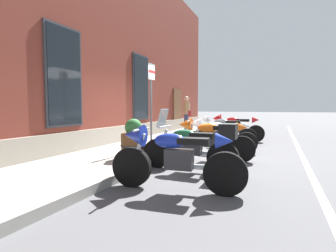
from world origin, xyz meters
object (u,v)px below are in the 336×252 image
object	(u,v)px
motorcycle_grey_naked	(224,132)
parking_sign	(151,93)
motorcycle_green_touring	(194,145)
barrel_planter	(134,141)
motorcycle_orange_sport	(209,137)
motorcycle_blue_sport	(171,155)
motorcycle_white_sport	(216,134)
motorcycle_red_sport	(233,127)
pedestrian_tan_coat	(186,112)

from	to	relation	value
motorcycle_grey_naked	parking_sign	world-z (taller)	parking_sign
motorcycle_green_touring	barrel_planter	world-z (taller)	motorcycle_green_touring
motorcycle_green_touring	motorcycle_orange_sport	bearing A→B (deg)	0.24
motorcycle_blue_sport	motorcycle_green_touring	size ratio (longest dim) A/B	1.06
motorcycle_white_sport	barrel_planter	size ratio (longest dim) A/B	2.38
motorcycle_blue_sport	motorcycle_red_sport	distance (m)	6.63
parking_sign	motorcycle_grey_naked	bearing A→B (deg)	-34.60
motorcycle_blue_sport	motorcycle_white_sport	bearing A→B (deg)	1.79
motorcycle_white_sport	barrel_planter	xyz separation A→B (m)	(-2.41, 1.41, -0.01)
motorcycle_green_touring	barrel_planter	bearing A→B (deg)	87.24
motorcycle_blue_sport	barrel_planter	size ratio (longest dim) A/B	2.43
motorcycle_grey_naked	barrel_planter	xyz separation A→B (m)	(-3.82, 1.37, 0.05)
motorcycle_red_sport	parking_sign	xyz separation A→B (m)	(-3.71, 1.72, 1.15)
motorcycle_orange_sport	motorcycle_grey_naked	world-z (taller)	motorcycle_orange_sport
motorcycle_red_sport	barrel_planter	size ratio (longest dim) A/B	2.40
pedestrian_tan_coat	motorcycle_blue_sport	bearing A→B (deg)	-162.90
motorcycle_orange_sport	motorcycle_white_sport	xyz separation A→B (m)	(1.21, 0.07, -0.02)
motorcycle_green_touring	motorcycle_grey_naked	bearing A→B (deg)	1.71
parking_sign	barrel_planter	world-z (taller)	parking_sign
pedestrian_tan_coat	barrel_planter	size ratio (longest dim) A/B	1.86
pedestrian_tan_coat	motorcycle_orange_sport	bearing A→B (deg)	-155.97
motorcycle_grey_naked	barrel_planter	distance (m)	4.06
motorcycle_green_touring	motorcycle_white_sport	distance (m)	2.48
motorcycle_orange_sport	motorcycle_red_sport	bearing A→B (deg)	0.19
pedestrian_tan_coat	parking_sign	size ratio (longest dim) A/B	0.70
parking_sign	motorcycle_red_sport	bearing A→B (deg)	-24.94
motorcycle_white_sport	parking_sign	size ratio (longest dim) A/B	0.89
motorcycle_red_sport	motorcycle_green_touring	bearing A→B (deg)	-179.80
motorcycle_orange_sport	motorcycle_red_sport	distance (m)	3.97
pedestrian_tan_coat	motorcycle_red_sport	bearing A→B (deg)	-122.45
motorcycle_blue_sport	barrel_planter	xyz separation A→B (m)	(1.46, 1.53, -0.03)
motorcycle_red_sport	pedestrian_tan_coat	xyz separation A→B (m)	(1.56, 2.45, 0.53)
motorcycle_orange_sport	barrel_planter	bearing A→B (deg)	128.96
motorcycle_grey_naked	motorcycle_red_sport	size ratio (longest dim) A/B	0.99
parking_sign	motorcycle_blue_sport	bearing A→B (deg)	-148.51
motorcycle_green_touring	motorcycle_orange_sport	distance (m)	1.27
motorcycle_green_touring	barrel_planter	xyz separation A→B (m)	(0.07, 1.48, 0.00)
motorcycle_red_sport	motorcycle_orange_sport	bearing A→B (deg)	-179.81
motorcycle_grey_naked	motorcycle_red_sport	xyz separation A→B (m)	(1.35, -0.10, 0.09)
motorcycle_green_touring	motorcycle_red_sport	xyz separation A→B (m)	(5.24, 0.02, 0.04)
motorcycle_green_touring	motorcycle_white_sport	world-z (taller)	motorcycle_green_touring
motorcycle_blue_sport	motorcycle_orange_sport	xyz separation A→B (m)	(2.65, 0.05, 0.01)
motorcycle_blue_sport	pedestrian_tan_coat	size ratio (longest dim) A/B	1.31
motorcycle_blue_sport	motorcycle_red_sport	bearing A→B (deg)	0.56
barrel_planter	parking_sign	bearing A→B (deg)	10.05
pedestrian_tan_coat	parking_sign	bearing A→B (deg)	-172.12
motorcycle_orange_sport	barrel_planter	xyz separation A→B (m)	(-1.19, 1.48, -0.03)
motorcycle_white_sport	barrel_planter	bearing A→B (deg)	149.66
motorcycle_grey_naked	motorcycle_orange_sport	bearing A→B (deg)	-177.59
motorcycle_blue_sport	parking_sign	bearing A→B (deg)	31.49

